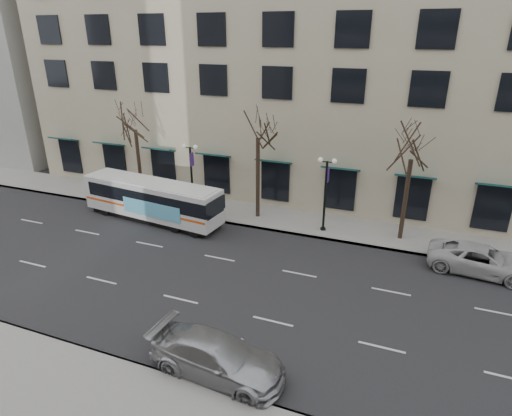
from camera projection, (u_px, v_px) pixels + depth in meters
The scene contains 11 objects.
ground at pixel (202, 277), 23.86m from camera, with size 160.00×160.00×0.00m, color black.
sidewalk_far at pixel (325, 226), 29.93m from camera, with size 80.00×4.00×0.15m, color gray.
building_hotel at pixel (286, 40), 38.03m from camera, with size 40.00×20.00×24.00m, color #B7AA8C.
tree_far_left at pixel (134, 117), 32.20m from camera, with size 3.60×3.60×8.34m.
tree_far_mid at pixel (258, 124), 28.80m from camera, with size 3.60×3.60×8.55m.
tree_far_right at pixel (413, 144), 25.66m from camera, with size 3.60×3.60×8.06m.
lamp_post_left at pixel (192, 174), 31.46m from camera, with size 1.22×0.45×5.21m.
lamp_post_right at pixel (326, 191), 28.14m from camera, with size 1.22×0.45×5.21m.
city_bus at pixel (153, 199), 30.53m from camera, with size 10.99×3.54×2.93m.
silver_car at pixel (217, 357), 16.87m from camera, with size 2.28×5.61×1.63m, color #A6A7AD.
white_pickup at pixel (481, 260), 24.09m from camera, with size 2.61×5.66×1.57m, color #BCBCBC.
Camera 1 is at (10.23, -18.09, 12.70)m, focal length 30.00 mm.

